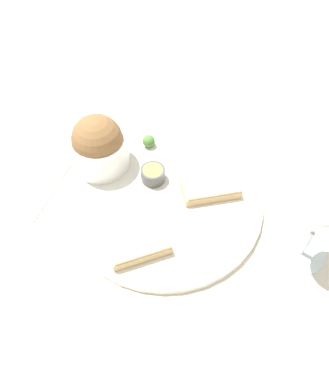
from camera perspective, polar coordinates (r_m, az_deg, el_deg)
The scene contains 9 objects.
ground_plane at distance 0.69m, azimuth -0.00°, elevation -1.72°, with size 4.00×4.00×0.00m, color beige.
dinner_plate at distance 0.69m, azimuth -0.00°, elevation -1.38°, with size 0.36×0.36×0.01m.
salad_bowl at distance 0.72m, azimuth -10.04°, elevation 6.98°, with size 0.11×0.11×0.11m.
sauce_ramekin at distance 0.70m, azimuth -1.78°, elevation 2.78°, with size 0.05×0.05×0.03m.
cheese_toast_near at distance 0.62m, azimuth -3.99°, elevation -8.10°, with size 0.11×0.07×0.03m.
cheese_toast_far at distance 0.68m, azimuth 7.17°, elevation 0.33°, with size 0.10×0.05×0.03m.
wine_glass at distance 0.60m, azimuth 22.58°, elevation -4.14°, with size 0.08×0.08×0.14m.
garnish at distance 0.76m, azimuth -2.43°, elevation 7.76°, with size 0.03×0.03×0.03m.
napkin at distance 0.77m, azimuth -20.65°, elevation 1.19°, with size 0.18×0.19×0.01m.
Camera 1 is at (0.07, 0.40, 0.56)m, focal length 35.00 mm.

